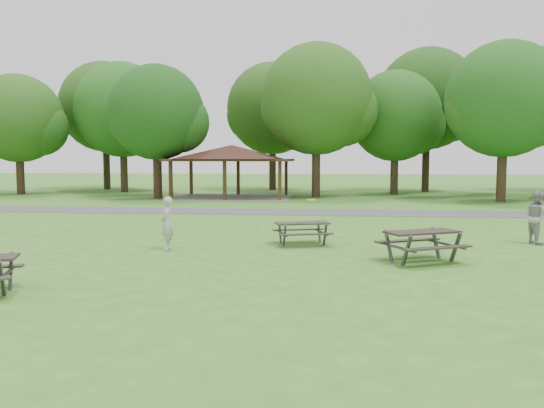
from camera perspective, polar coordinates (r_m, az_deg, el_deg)
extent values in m
plane|color=#387220|center=(14.12, -5.78, -6.64)|extent=(160.00, 160.00, 0.00)
cube|color=#464648|center=(27.82, 0.10, -0.84)|extent=(120.00, 3.20, 0.02)
cube|color=#321B12|center=(36.42, -10.84, 2.48)|extent=(0.22, 0.22, 2.60)
cube|color=#3D2616|center=(41.62, -8.69, 2.82)|extent=(0.22, 0.22, 2.60)
cube|color=#372314|center=(35.53, -5.11, 2.49)|extent=(0.22, 0.22, 2.60)
cube|color=#352113|center=(40.84, -3.65, 2.83)|extent=(0.22, 0.22, 2.60)
cube|color=#3A2515|center=(35.01, 0.84, 2.47)|extent=(0.22, 0.22, 2.60)
cube|color=#341C13|center=(40.38, 1.53, 2.81)|extent=(0.22, 0.22, 2.60)
cube|color=#381F16|center=(38.15, -4.35, 4.74)|extent=(8.60, 6.60, 0.16)
pyramid|color=#331B14|center=(38.15, -4.35, 5.61)|extent=(7.01, 7.01, 1.00)
cube|color=gray|center=(38.25, -4.32, 0.75)|extent=(8.40, 6.40, 0.03)
cylinder|color=#311F15|center=(45.75, -25.45, 3.04)|extent=(0.60, 0.60, 3.32)
sphere|color=#1F4A15|center=(45.84, -25.65, 8.31)|extent=(6.80, 6.80, 6.80)
sphere|color=#184513|center=(45.28, -23.75, 7.56)|extent=(4.42, 4.42, 4.42)
sphere|color=#1D4B15|center=(46.36, -27.20, 7.57)|extent=(4.08, 4.08, 4.08)
cylinder|color=#302115|center=(45.75, -15.63, 3.67)|extent=(0.60, 0.60, 3.85)
sphere|color=#194F16|center=(45.91, -15.78, 9.73)|extent=(7.80, 7.80, 7.80)
sphere|color=#1E4A15|center=(45.52, -13.54, 8.83)|extent=(5.07, 5.07, 5.07)
sphere|color=#174A15|center=(46.28, -17.67, 8.91)|extent=(4.68, 4.68, 4.68)
cylinder|color=black|center=(37.94, -12.21, 3.24)|extent=(0.60, 0.60, 3.50)
sphere|color=#133F12|center=(38.06, -12.33, 9.61)|extent=(6.60, 6.60, 6.60)
sphere|color=#144313|center=(37.86, -10.01, 8.67)|extent=(4.29, 4.29, 4.29)
sphere|color=#134012|center=(38.26, -14.31, 8.80)|extent=(3.96, 3.96, 3.96)
cylinder|color=#312016|center=(38.55, 4.76, 3.75)|extent=(0.60, 0.60, 4.02)
sphere|color=#204A15|center=(38.77, 4.81, 11.18)|extent=(8.00, 8.00, 8.00)
sphere|color=#1E4915|center=(38.99, 7.50, 9.94)|extent=(5.20, 5.20, 5.20)
sphere|color=#1D4A15|center=(38.58, 2.38, 10.32)|extent=(4.80, 4.80, 4.80)
cylinder|color=#312315|center=(42.36, 13.01, 3.35)|extent=(0.60, 0.60, 3.43)
sphere|color=#194A15|center=(42.47, 13.13, 9.21)|extent=(7.00, 7.00, 7.00)
sphere|color=#184313|center=(42.94, 15.17, 8.18)|extent=(4.55, 4.55, 4.55)
sphere|color=#194614|center=(42.09, 11.24, 8.57)|extent=(4.20, 4.20, 4.20)
cylinder|color=#2E2014|center=(37.25, 23.46, 3.12)|extent=(0.60, 0.60, 3.78)
sphere|color=#164A15|center=(37.43, 23.71, 10.28)|extent=(7.40, 7.40, 7.40)
sphere|color=#1A4E16|center=(38.17, 25.95, 8.97)|extent=(4.81, 4.81, 4.81)
sphere|color=#1D4814|center=(36.77, 21.55, 9.58)|extent=(4.44, 4.44, 4.44)
cylinder|color=black|center=(50.13, -17.36, 4.02)|extent=(0.60, 0.60, 4.38)
sphere|color=#1E4614|center=(50.33, -17.52, 9.94)|extent=(8.00, 8.00, 8.00)
sphere|color=#1A4413|center=(49.86, -15.43, 9.12)|extent=(5.20, 5.20, 5.20)
sphere|color=#1E4F16|center=(50.75, -19.27, 9.17)|extent=(4.80, 4.80, 4.80)
cylinder|color=black|center=(46.79, 0.06, 4.05)|extent=(0.60, 0.60, 4.13)
sphere|color=#1E4413|center=(46.98, 0.06, 10.24)|extent=(8.00, 8.00, 8.00)
sphere|color=#1B4F16|center=(47.06, 2.31, 9.25)|extent=(5.20, 5.20, 5.20)
sphere|color=#1A4012|center=(46.92, -1.94, 9.50)|extent=(4.80, 4.80, 4.80)
cylinder|color=black|center=(46.26, 16.20, 4.10)|extent=(0.60, 0.60, 4.55)
sphere|color=#193F12|center=(46.51, 16.36, 10.80)|extent=(8.40, 8.40, 8.40)
sphere|color=#124013|center=(47.09, 18.57, 9.64)|extent=(5.46, 5.46, 5.46)
sphere|color=#194513|center=(45.99, 14.30, 10.12)|extent=(5.04, 5.04, 5.04)
cube|color=#38383A|center=(12.17, -27.04, -7.22)|extent=(0.20, 0.39, 0.81)
cube|color=#3B3B3D|center=(12.92, -26.29, -6.50)|extent=(0.20, 0.39, 0.81)
cube|color=#39393B|center=(12.54, -26.66, -6.71)|extent=(0.59, 1.45, 0.05)
cube|color=#2D2620|center=(17.37, 3.28, -2.07)|extent=(1.86, 1.15, 0.05)
cube|color=#2C2620|center=(16.85, 3.73, -3.27)|extent=(1.74, 0.73, 0.04)
cube|color=#322924|center=(17.96, 2.84, -2.76)|extent=(1.74, 0.73, 0.04)
cube|color=#3D3D3F|center=(16.92, 1.36, -3.46)|extent=(0.16, 0.37, 0.76)
cube|color=#3E3E40|center=(17.62, 0.87, -3.12)|extent=(0.16, 0.37, 0.76)
cube|color=#3F3F41|center=(17.26, 1.11, -3.19)|extent=(0.46, 1.37, 0.05)
cube|color=#39393B|center=(17.24, 5.72, -3.33)|extent=(0.16, 0.37, 0.76)
cube|color=#3D3E40|center=(17.93, 5.08, -3.00)|extent=(0.16, 0.37, 0.76)
cube|color=#3F3F41|center=(17.58, 5.39, -3.07)|extent=(0.46, 1.37, 0.05)
cube|color=black|center=(15.03, 15.86, -2.91)|extent=(2.17, 1.62, 0.06)
cube|color=black|center=(14.55, 17.38, -4.53)|extent=(1.95, 1.16, 0.04)
cube|color=#2C2320|center=(15.62, 14.37, -3.82)|extent=(1.95, 1.16, 0.04)
cube|color=#3D3C3F|center=(14.30, 14.29, -4.94)|extent=(0.25, 0.41, 0.88)
cube|color=#464649|center=(15.00, 12.45, -4.44)|extent=(0.25, 0.41, 0.88)
cube|color=#434346|center=(14.64, 13.35, -4.56)|extent=(0.79, 1.51, 0.06)
cube|color=#3C3C3F|center=(15.24, 19.14, -4.46)|extent=(0.25, 0.41, 0.88)
cube|color=#424245|center=(15.89, 17.19, -4.02)|extent=(0.25, 0.41, 0.88)
cube|color=#454548|center=(15.55, 18.15, -4.11)|extent=(0.79, 1.51, 0.06)
cylinder|color=#FFF328|center=(16.78, 4.22, 0.46)|extent=(0.30, 0.30, 0.02)
imported|color=#B0B0B3|center=(16.70, -11.28, -2.04)|extent=(0.54, 0.68, 1.65)
imported|color=#959597|center=(19.59, 26.63, -1.28)|extent=(0.83, 0.97, 1.76)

